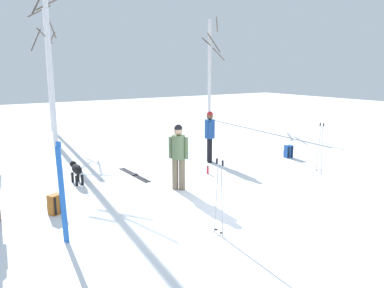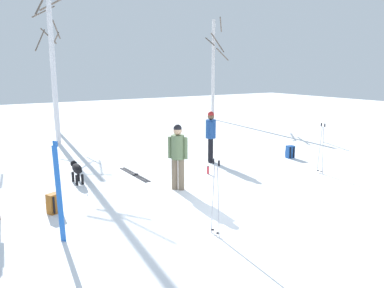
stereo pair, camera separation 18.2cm
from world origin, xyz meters
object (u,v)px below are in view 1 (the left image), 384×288
Objects in this scene: ski_pair_planted_0 at (62,193)px; birch_tree_5 at (210,68)px; person_0 at (178,153)px; person_1 at (210,133)px; backpack_0 at (288,152)px; ski_pair_lying_1 at (134,175)px; ski_poles_0 at (320,147)px; dog at (76,170)px; birch_tree_4 at (48,66)px; ski_poles_1 at (219,195)px; birch_tree_3 at (49,50)px; water_bottle_0 at (208,170)px; backpack_1 at (55,204)px.

birch_tree_5 is at bearing 45.36° from ski_pair_planted_0.
person_0 is 3.58m from ski_pair_planted_0.
person_1 is 3.00m from backpack_0.
ski_poles_0 reaches higher than ski_pair_lying_1.
birch_tree_5 is at bearing 50.89° from person_0.
dog is at bearing 171.52° from backpack_0.
birch_tree_5 reaches higher than ski_pair_planted_0.
ski_pair_lying_1 is 0.29× the size of birch_tree_4.
ski_pair_lying_1 is at bearing 49.16° from ski_pair_planted_0.
person_1 is at bearing 30.78° from ski_pair_planted_0.
ski_pair_lying_1 is at bearing 102.91° from person_0.
ski_poles_1 is (-5.13, -1.76, -0.03)m from ski_poles_0.
person_1 is at bearing 159.44° from backpack_0.
birch_tree_4 reaches higher than person_1.
backpack_0 is (5.52, -0.94, 0.20)m from ski_pair_lying_1.
ski_pair_lying_1 is 7.13m from birch_tree_3.
backpack_0 is at bearing -8.48° from dog.
ski_poles_0 is 0.25× the size of birch_tree_4.
backpack_0 is (2.71, -1.02, -0.77)m from person_1.
birch_tree_5 is at bearing -4.90° from birch_tree_4.
ski_poles_1 is (2.52, -1.29, -0.14)m from ski_pair_planted_0.
person_0 is 1.92× the size of dog.
person_0 is at bearing 23.62° from ski_pair_planted_0.
dog is 3.76m from water_bottle_0.
backpack_1 is (0.17, 1.47, -0.72)m from ski_pair_planted_0.
person_0 is at bearing -152.32° from water_bottle_0.
person_1 reaches higher than water_bottle_0.
person_1 is 3.52m from ski_poles_0.
ski_pair_lying_1 is 13.04m from birch_tree_5.
water_bottle_0 is 0.03× the size of birch_tree_3.
birch_tree_3 is at bearing 111.25° from water_bottle_0.
person_1 is 10.21m from birch_tree_4.
person_0 is 11.68m from birch_tree_4.
water_bottle_0 is (2.24, 3.50, -0.67)m from ski_poles_1.
backpack_1 is at bearing 130.28° from ski_poles_1.
person_1 is 0.28× the size of birch_tree_4.
ski_pair_planted_0 is 1.23× the size of ski_poles_0.
ski_poles_0 is 6.18× the size of water_bottle_0.
ski_pair_lying_1 is 4.67m from ski_poles_1.
backpack_1 is 16.13m from birch_tree_5.
person_1 is at bearing 1.50° from ski_pair_lying_1.
ski_pair_planted_0 is 1.65m from backpack_1.
backpack_1 is 0.07× the size of birch_tree_4.
dog is 2.03× the size of backpack_0.
water_bottle_0 is 0.04× the size of birch_tree_4.
backpack_0 is 0.07× the size of birch_tree_5.
person_0 is at bearing -87.24° from birch_tree_4.
birch_tree_4 reaches higher than dog.
backpack_1 is at bearing -137.94° from birch_tree_5.
birch_tree_3 reaches higher than birch_tree_4.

